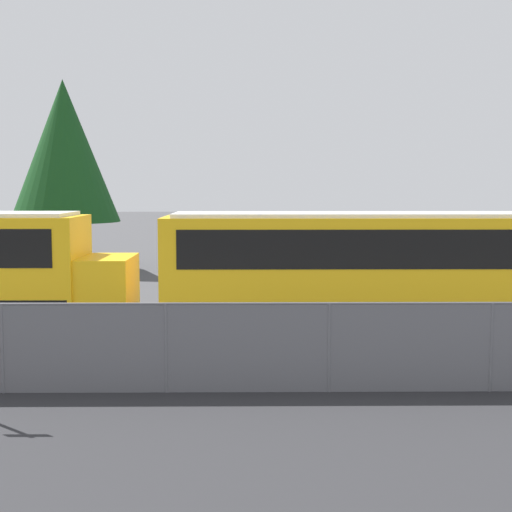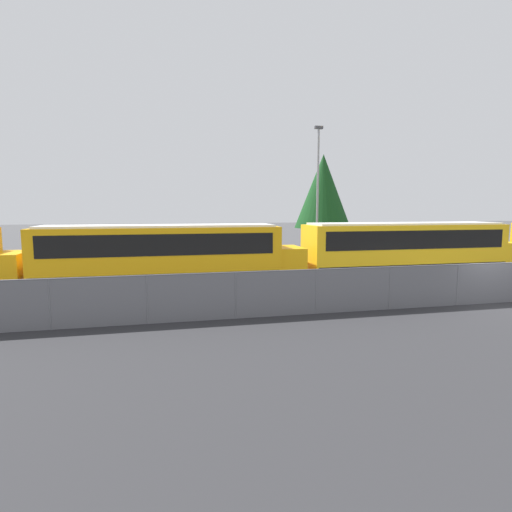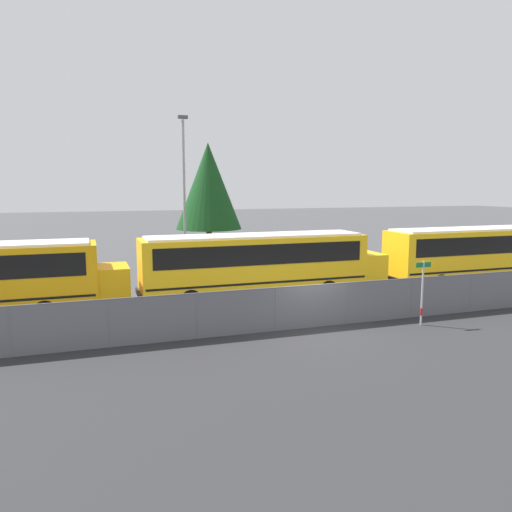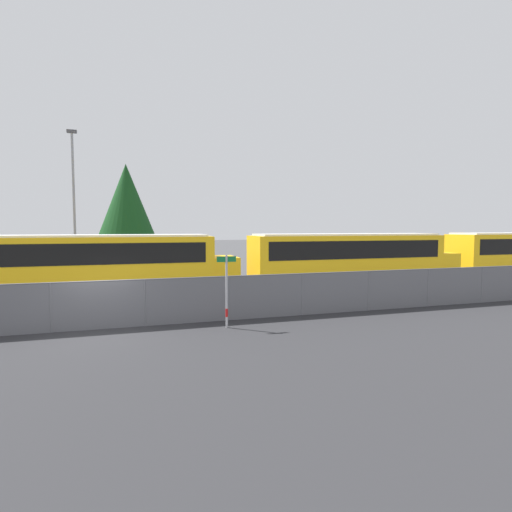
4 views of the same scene
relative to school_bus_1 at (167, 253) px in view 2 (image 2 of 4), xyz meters
name	(u,v)px [view 2 (image 2 of 4)]	position (x,y,z in m)	size (l,w,h in m)	color
ground_plane	(487,303)	(13.27, -5.13, -1.94)	(200.00, 200.00, 0.00)	#424244
fence	(489,283)	(13.27, -5.14, -1.05)	(77.82, 0.07, 1.74)	#9EA0A5
school_bus_1	(167,253)	(0.00, 0.00, 0.00)	(12.55, 2.50, 3.27)	orange
school_bus_2	(409,247)	(12.96, 0.21, 0.00)	(12.55, 2.50, 3.27)	yellow
light_pole	(318,190)	(10.81, 8.48, 3.41)	(0.60, 0.24, 9.90)	gray
tree_0	(323,191)	(13.98, 15.29, 3.65)	(5.10, 5.10, 8.92)	#51381E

